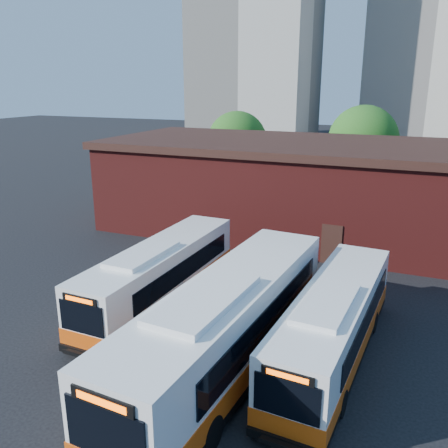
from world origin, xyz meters
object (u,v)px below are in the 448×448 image
at_px(bus_mideast, 227,331).
at_px(transit_worker, 149,428).
at_px(bus_east, 333,327).
at_px(bus_midwest, 160,277).

xyz_separation_m(bus_mideast, transit_worker, (-0.47, -4.66, -0.78)).
relative_size(bus_east, transit_worker, 6.17).
height_order(bus_mideast, transit_worker, bus_mideast).
height_order(bus_midwest, transit_worker, bus_midwest).
bearing_deg(bus_midwest, transit_worker, -60.09).
relative_size(bus_midwest, bus_east, 1.01).
height_order(bus_east, transit_worker, bus_east).
bearing_deg(bus_mideast, bus_east, 37.89).
height_order(bus_mideast, bus_east, bus_mideast).
height_order(bus_midwest, bus_east, bus_midwest).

